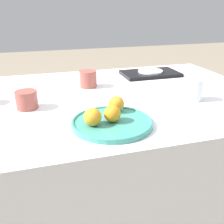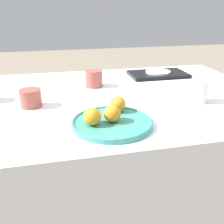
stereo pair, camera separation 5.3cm
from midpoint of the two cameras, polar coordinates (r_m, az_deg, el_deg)
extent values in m
plane|color=gray|center=(1.63, 0.53, -22.01)|extent=(12.00, 12.00, 0.00)
cube|color=white|center=(1.39, 0.58, -11.06)|extent=(1.54, 1.01, 0.74)
cylinder|color=teal|center=(0.93, 1.62, -2.48)|extent=(0.29, 0.29, 0.01)
torus|color=teal|center=(0.92, 1.63, -2.09)|extent=(0.29, 0.29, 0.01)
sphere|color=orange|center=(0.89, -2.65, -1.00)|extent=(0.06, 0.06, 0.06)
sphere|color=orange|center=(0.91, 1.71, -0.38)|extent=(0.06, 0.06, 0.06)
sphere|color=orange|center=(1.00, 2.80, 1.74)|extent=(0.06, 0.06, 0.06)
cylinder|color=silver|center=(1.20, 19.69, 4.22)|extent=(0.07, 0.07, 0.10)
cube|color=black|center=(1.60, 10.90, 8.07)|extent=(0.33, 0.20, 0.02)
cylinder|color=white|center=(1.60, 10.94, 8.59)|extent=(0.15, 0.15, 0.01)
cylinder|color=#9E4C42|center=(1.13, -16.00, 2.93)|extent=(0.09, 0.09, 0.07)
cylinder|color=#9E4C42|center=(1.36, -2.86, 7.25)|extent=(0.09, 0.09, 0.08)
camera|label=1|loc=(0.03, -88.35, 0.69)|focal=42.00mm
camera|label=2|loc=(0.03, 91.65, -0.69)|focal=42.00mm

